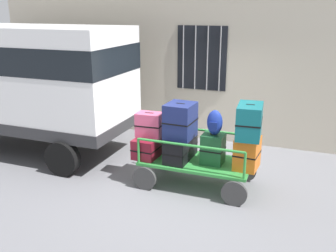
{
  "coord_description": "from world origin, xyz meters",
  "views": [
    {
      "loc": [
        2.1,
        -6.25,
        3.14
      ],
      "look_at": [
        -0.24,
        -0.15,
        1.09
      ],
      "focal_mm": 40.29,
      "sensor_mm": 36.0,
      "label": 1
    }
  ],
  "objects_px": {
    "suitcase_left_bottom": "(150,146)",
    "suitcase_midleft_bottom": "(181,148)",
    "suitcase_midleft_middle": "(180,121)",
    "backpack": "(215,123)",
    "suitcase_center_bottom": "(213,149)",
    "suitcase_midright_bottom": "(247,153)",
    "van": "(31,76)",
    "luggage_cart": "(196,166)",
    "suitcase_left_middle": "(149,125)",
    "suitcase_midright_middle": "(249,121)"
  },
  "relations": [
    {
      "from": "suitcase_left_bottom",
      "to": "suitcase_midleft_bottom",
      "type": "xyz_separation_m",
      "value": [
        0.6,
        0.02,
        0.03
      ]
    },
    {
      "from": "suitcase_midleft_middle",
      "to": "backpack",
      "type": "height_order",
      "value": "suitcase_midleft_middle"
    },
    {
      "from": "suitcase_center_bottom",
      "to": "suitcase_midright_bottom",
      "type": "distance_m",
      "value": 0.6
    },
    {
      "from": "van",
      "to": "suitcase_left_bottom",
      "type": "bearing_deg",
      "value": -9.22
    },
    {
      "from": "luggage_cart",
      "to": "suitcase_left_bottom",
      "type": "distance_m",
      "value": 0.95
    },
    {
      "from": "suitcase_left_bottom",
      "to": "suitcase_left_middle",
      "type": "xyz_separation_m",
      "value": [
        -0.0,
        -0.0,
        0.41
      ]
    },
    {
      "from": "luggage_cart",
      "to": "suitcase_center_bottom",
      "type": "bearing_deg",
      "value": 0.86
    },
    {
      "from": "luggage_cart",
      "to": "backpack",
      "type": "height_order",
      "value": "backpack"
    },
    {
      "from": "van",
      "to": "suitcase_center_bottom",
      "type": "relative_size",
      "value": 7.99
    },
    {
      "from": "luggage_cart",
      "to": "suitcase_midright_middle",
      "type": "height_order",
      "value": "suitcase_midright_middle"
    },
    {
      "from": "van",
      "to": "luggage_cart",
      "type": "distance_m",
      "value": 4.18
    },
    {
      "from": "suitcase_left_bottom",
      "to": "suitcase_midright_middle",
      "type": "distance_m",
      "value": 1.93
    },
    {
      "from": "suitcase_center_bottom",
      "to": "suitcase_midright_bottom",
      "type": "xyz_separation_m",
      "value": [
        0.6,
        -0.0,
        0.01
      ]
    },
    {
      "from": "suitcase_left_bottom",
      "to": "suitcase_midright_middle",
      "type": "xyz_separation_m",
      "value": [
        1.81,
        0.04,
        0.66
      ]
    },
    {
      "from": "luggage_cart",
      "to": "backpack",
      "type": "relative_size",
      "value": 4.67
    },
    {
      "from": "van",
      "to": "backpack",
      "type": "height_order",
      "value": "van"
    },
    {
      "from": "suitcase_midleft_bottom",
      "to": "suitcase_midright_middle",
      "type": "relative_size",
      "value": 1.22
    },
    {
      "from": "luggage_cart",
      "to": "backpack",
      "type": "distance_m",
      "value": 0.93
    },
    {
      "from": "suitcase_left_bottom",
      "to": "suitcase_midright_bottom",
      "type": "height_order",
      "value": "suitcase_midright_bottom"
    },
    {
      "from": "suitcase_left_bottom",
      "to": "backpack",
      "type": "xyz_separation_m",
      "value": [
        1.22,
        0.0,
        0.58
      ]
    },
    {
      "from": "suitcase_midleft_bottom",
      "to": "backpack",
      "type": "height_order",
      "value": "backpack"
    },
    {
      "from": "van",
      "to": "suitcase_center_bottom",
      "type": "distance_m",
      "value": 4.37
    },
    {
      "from": "suitcase_center_bottom",
      "to": "suitcase_midright_middle",
      "type": "distance_m",
      "value": 0.83
    },
    {
      "from": "suitcase_midleft_bottom",
      "to": "suitcase_center_bottom",
      "type": "distance_m",
      "value": 0.61
    },
    {
      "from": "suitcase_center_bottom",
      "to": "suitcase_midright_bottom",
      "type": "height_order",
      "value": "suitcase_midright_bottom"
    },
    {
      "from": "suitcase_left_bottom",
      "to": "suitcase_center_bottom",
      "type": "bearing_deg",
      "value": 1.59
    },
    {
      "from": "suitcase_midright_middle",
      "to": "backpack",
      "type": "height_order",
      "value": "suitcase_midright_middle"
    },
    {
      "from": "luggage_cart",
      "to": "suitcase_midleft_middle",
      "type": "bearing_deg",
      "value": -172.89
    },
    {
      "from": "suitcase_center_bottom",
      "to": "suitcase_left_middle",
      "type": "bearing_deg",
      "value": -178.21
    },
    {
      "from": "van",
      "to": "suitcase_left_bottom",
      "type": "distance_m",
      "value": 3.24
    },
    {
      "from": "suitcase_left_bottom",
      "to": "suitcase_midleft_bottom",
      "type": "distance_m",
      "value": 0.6
    },
    {
      "from": "suitcase_left_middle",
      "to": "suitcase_midright_middle",
      "type": "distance_m",
      "value": 1.83
    },
    {
      "from": "suitcase_center_bottom",
      "to": "suitcase_midright_middle",
      "type": "xyz_separation_m",
      "value": [
        0.6,
        0.01,
        0.58
      ]
    },
    {
      "from": "van",
      "to": "luggage_cart",
      "type": "bearing_deg",
      "value": -6.71
    },
    {
      "from": "suitcase_midright_middle",
      "to": "suitcase_midleft_bottom",
      "type": "bearing_deg",
      "value": -178.83
    },
    {
      "from": "luggage_cart",
      "to": "suitcase_left_middle",
      "type": "distance_m",
      "value": 1.14
    },
    {
      "from": "luggage_cart",
      "to": "suitcase_midleft_bottom",
      "type": "xyz_separation_m",
      "value": [
        -0.3,
        -0.01,
        0.31
      ]
    },
    {
      "from": "suitcase_midleft_bottom",
      "to": "suitcase_left_middle",
      "type": "bearing_deg",
      "value": -177.88
    },
    {
      "from": "suitcase_midleft_middle",
      "to": "suitcase_center_bottom",
      "type": "xyz_separation_m",
      "value": [
        0.6,
        0.04,
        -0.47
      ]
    },
    {
      "from": "suitcase_left_middle",
      "to": "backpack",
      "type": "height_order",
      "value": "backpack"
    },
    {
      "from": "suitcase_midright_bottom",
      "to": "suitcase_center_bottom",
      "type": "bearing_deg",
      "value": 179.64
    },
    {
      "from": "suitcase_midleft_middle",
      "to": "suitcase_midright_bottom",
      "type": "relative_size",
      "value": 1.13
    },
    {
      "from": "suitcase_midright_middle",
      "to": "van",
      "type": "bearing_deg",
      "value": 174.69
    },
    {
      "from": "suitcase_midleft_middle",
      "to": "suitcase_midright_middle",
      "type": "bearing_deg",
      "value": 2.44
    },
    {
      "from": "suitcase_midleft_middle",
      "to": "suitcase_midleft_bottom",
      "type": "bearing_deg",
      "value": 90.0
    },
    {
      "from": "suitcase_left_bottom",
      "to": "suitcase_midright_middle",
      "type": "relative_size",
      "value": 1.13
    },
    {
      "from": "suitcase_midright_middle",
      "to": "suitcase_midright_bottom",
      "type": "bearing_deg",
      "value": -90.0
    },
    {
      "from": "suitcase_left_bottom",
      "to": "luggage_cart",
      "type": "bearing_deg",
      "value": 1.84
    },
    {
      "from": "van",
      "to": "luggage_cart",
      "type": "height_order",
      "value": "van"
    },
    {
      "from": "van",
      "to": "suitcase_midleft_bottom",
      "type": "relative_size",
      "value": 5.14
    }
  ]
}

